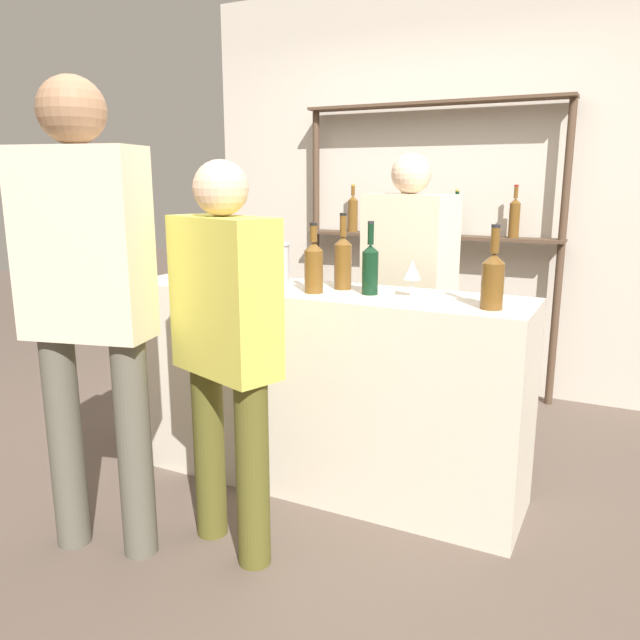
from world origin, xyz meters
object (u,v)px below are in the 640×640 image
Objects in this scene: counter_bottle_4 at (221,249)px; wine_glass at (412,271)px; counter_bottle_0 at (493,278)px; customer_left at (86,288)px; counter_bottle_1 at (343,261)px; server_behind_counter at (408,282)px; customer_center at (226,335)px; counter_bottle_2 at (314,266)px; counter_bottle_3 at (370,267)px; ice_bucket at (271,264)px.

counter_bottle_4 is 2.29× the size of wine_glass.
counter_bottle_0 is 1.55m from customer_left.
customer_left reaches higher than counter_bottle_1.
counter_bottle_1 is 2.17× the size of wine_glass.
server_behind_counter reaches higher than wine_glass.
customer_center reaches higher than counter_bottle_1.
counter_bottle_1 is 0.63m from server_behind_counter.
customer_center is at bearing -96.63° from counter_bottle_2.
counter_bottle_1 is 0.22× the size of server_behind_counter.
counter_bottle_0 is 0.80m from counter_bottle_2.
counter_bottle_2 is 0.63m from customer_center.
counter_bottle_3 is 0.69m from server_behind_counter.
customer_left is 1.73m from server_behind_counter.
server_behind_counter is at bearing -38.71° from customer_left.
counter_bottle_1 is at bearing 156.68° from counter_bottle_3.
wine_glass is 1.32m from customer_left.
customer_center is 1.36m from server_behind_counter.
counter_bottle_3 is at bearing 17.52° from counter_bottle_2.
customer_left is at bearing -82.68° from counter_bottle_4.
counter_bottle_2 is 0.17× the size of customer_left.
wine_glass is at bearing -60.41° from customer_left.
counter_bottle_1 is 0.17m from counter_bottle_2.
customer_left is (0.13, -1.04, -0.03)m from counter_bottle_4.
counter_bottle_1 is 0.19× the size of customer_left.
counter_bottle_0 is at bearing -14.82° from wine_glass.
wine_glass is at bearing 165.18° from counter_bottle_0.
customer_center reaches higher than counter_bottle_2.
counter_bottle_3 is (-0.55, 0.08, -0.00)m from counter_bottle_0.
wine_glass is at bearing -6.76° from counter_bottle_4.
counter_bottle_0 reaches higher than wine_glass.
counter_bottle_0 is 0.97m from server_behind_counter.
counter_bottle_0 is at bearing -0.52° from counter_bottle_2.
customer_center is at bearing -114.97° from counter_bottle_3.
customer_left reaches higher than counter_bottle_4.
counter_bottle_1 is 0.36m from wine_glass.
counter_bottle_4 is 1.10m from wine_glass.
counter_bottle_3 is at bearing -8.91° from counter_bottle_4.
counter_bottle_0 is at bearing -36.52° from customer_center.
counter_bottle_2 is at bearing -162.48° from counter_bottle_3.
wine_glass is 0.11× the size of customer_center.
customer_center reaches higher than counter_bottle_3.
counter_bottle_2 is 1.93× the size of wine_glass.
counter_bottle_2 reaches higher than ice_bucket.
counter_bottle_3 reaches higher than wine_glass.
counter_bottle_4 reaches higher than counter_bottle_2.
counter_bottle_1 is 1.12× the size of counter_bottle_2.
counter_bottle_1 reaches higher than counter_bottle_2.
counter_bottle_3 is 0.53m from ice_bucket.
counter_bottle_2 is at bearing 1.06° from server_behind_counter.
counter_bottle_0 is 1.64× the size of ice_bucket.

